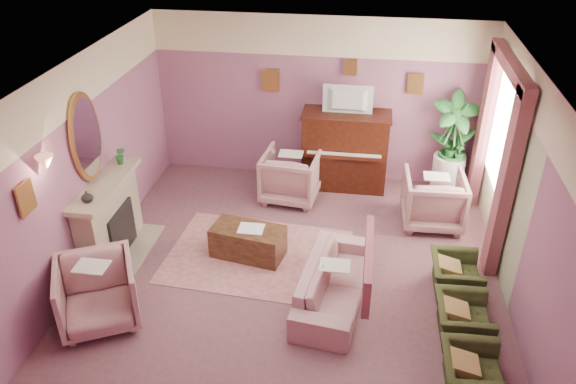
# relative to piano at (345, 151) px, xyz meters

# --- Properties ---
(floor) EXTENTS (5.50, 6.00, 0.01)m
(floor) POSITION_rel_piano_xyz_m (-0.50, -2.68, -0.65)
(floor) COLOR #784B55
(floor) RESTS_ON ground
(ceiling) EXTENTS (5.50, 6.00, 0.01)m
(ceiling) POSITION_rel_piano_xyz_m (-0.50, -2.68, 2.15)
(ceiling) COLOR silver
(ceiling) RESTS_ON wall_back
(wall_back) EXTENTS (5.50, 0.02, 2.80)m
(wall_back) POSITION_rel_piano_xyz_m (-0.50, 0.32, 0.75)
(wall_back) COLOR #7B527B
(wall_back) RESTS_ON floor
(wall_front) EXTENTS (5.50, 0.02, 2.80)m
(wall_front) POSITION_rel_piano_xyz_m (-0.50, -5.68, 0.75)
(wall_front) COLOR #7B527B
(wall_front) RESTS_ON floor
(wall_left) EXTENTS (0.02, 6.00, 2.80)m
(wall_left) POSITION_rel_piano_xyz_m (-3.25, -2.68, 0.75)
(wall_left) COLOR #7B527B
(wall_left) RESTS_ON floor
(wall_right) EXTENTS (0.02, 6.00, 2.80)m
(wall_right) POSITION_rel_piano_xyz_m (2.25, -2.68, 0.75)
(wall_right) COLOR #7B527B
(wall_right) RESTS_ON floor
(picture_rail_band) EXTENTS (5.50, 0.01, 0.65)m
(picture_rail_band) POSITION_rel_piano_xyz_m (-0.50, 0.31, 1.82)
(picture_rail_band) COLOR #F4E5BB
(picture_rail_band) RESTS_ON wall_back
(stripe_panel) EXTENTS (0.01, 3.00, 2.15)m
(stripe_panel) POSITION_rel_piano_xyz_m (2.23, -1.38, 0.42)
(stripe_panel) COLOR #B1BC93
(stripe_panel) RESTS_ON wall_right
(fireplace_surround) EXTENTS (0.30, 1.40, 1.10)m
(fireplace_surround) POSITION_rel_piano_xyz_m (-3.09, -2.48, -0.10)
(fireplace_surround) COLOR tan
(fireplace_surround) RESTS_ON floor
(fireplace_inset) EXTENTS (0.18, 0.72, 0.68)m
(fireplace_inset) POSITION_rel_piano_xyz_m (-2.99, -2.48, -0.25)
(fireplace_inset) COLOR black
(fireplace_inset) RESTS_ON floor
(fire_ember) EXTENTS (0.06, 0.54, 0.10)m
(fire_ember) POSITION_rel_piano_xyz_m (-2.95, -2.48, -0.43)
(fire_ember) COLOR red
(fire_ember) RESTS_ON floor
(mantel_shelf) EXTENTS (0.40, 1.55, 0.07)m
(mantel_shelf) POSITION_rel_piano_xyz_m (-3.06, -2.48, 0.47)
(mantel_shelf) COLOR tan
(mantel_shelf) RESTS_ON fireplace_surround
(hearth) EXTENTS (0.55, 1.50, 0.02)m
(hearth) POSITION_rel_piano_xyz_m (-2.89, -2.48, -0.64)
(hearth) COLOR tan
(hearth) RESTS_ON floor
(mirror_frame) EXTENTS (0.04, 0.72, 1.20)m
(mirror_frame) POSITION_rel_piano_xyz_m (-3.20, -2.48, 1.15)
(mirror_frame) COLOR #BF8E44
(mirror_frame) RESTS_ON wall_left
(mirror_glass) EXTENTS (0.01, 0.60, 1.06)m
(mirror_glass) POSITION_rel_piano_xyz_m (-3.17, -2.48, 1.15)
(mirror_glass) COLOR white
(mirror_glass) RESTS_ON wall_left
(sconce_shade) EXTENTS (0.20, 0.20, 0.16)m
(sconce_shade) POSITION_rel_piano_xyz_m (-3.12, -3.53, 1.33)
(sconce_shade) COLOR #F6A471
(sconce_shade) RESTS_ON wall_left
(piano) EXTENTS (1.40, 0.60, 1.30)m
(piano) POSITION_rel_piano_xyz_m (0.00, 0.00, 0.00)
(piano) COLOR #39150B
(piano) RESTS_ON floor
(piano_keyshelf) EXTENTS (1.30, 0.12, 0.06)m
(piano_keyshelf) POSITION_rel_piano_xyz_m (-0.00, -0.35, 0.07)
(piano_keyshelf) COLOR #39150B
(piano_keyshelf) RESTS_ON piano
(piano_keys) EXTENTS (1.20, 0.08, 0.02)m
(piano_keys) POSITION_rel_piano_xyz_m (0.00, -0.35, 0.11)
(piano_keys) COLOR white
(piano_keys) RESTS_ON piano
(piano_top) EXTENTS (1.45, 0.65, 0.04)m
(piano_top) POSITION_rel_piano_xyz_m (0.00, 0.00, 0.66)
(piano_top) COLOR #39150B
(piano_top) RESTS_ON piano
(television) EXTENTS (0.80, 0.12, 0.48)m
(television) POSITION_rel_piano_xyz_m (0.00, -0.05, 0.95)
(television) COLOR black
(television) RESTS_ON piano
(print_back_left) EXTENTS (0.30, 0.03, 0.38)m
(print_back_left) POSITION_rel_piano_xyz_m (-1.30, 0.28, 1.07)
(print_back_left) COLOR #BF8E44
(print_back_left) RESTS_ON wall_back
(print_back_right) EXTENTS (0.26, 0.03, 0.34)m
(print_back_right) POSITION_rel_piano_xyz_m (1.05, 0.28, 1.13)
(print_back_right) COLOR #BF8E44
(print_back_right) RESTS_ON wall_back
(print_back_mid) EXTENTS (0.22, 0.03, 0.26)m
(print_back_mid) POSITION_rel_piano_xyz_m (0.00, 0.28, 1.35)
(print_back_mid) COLOR #BF8E44
(print_back_mid) RESTS_ON wall_back
(print_left_wall) EXTENTS (0.03, 0.28, 0.36)m
(print_left_wall) POSITION_rel_piano_xyz_m (-3.21, -3.88, 1.07)
(print_left_wall) COLOR #BF8E44
(print_left_wall) RESTS_ON wall_left
(window_blind) EXTENTS (0.03, 1.40, 1.80)m
(window_blind) POSITION_rel_piano_xyz_m (2.20, -1.13, 1.05)
(window_blind) COLOR beige
(window_blind) RESTS_ON wall_right
(curtain_left) EXTENTS (0.16, 0.34, 2.60)m
(curtain_left) POSITION_rel_piano_xyz_m (2.12, -2.05, 0.65)
(curtain_left) COLOR #8F454F
(curtain_left) RESTS_ON floor
(curtain_right) EXTENTS (0.16, 0.34, 2.60)m
(curtain_right) POSITION_rel_piano_xyz_m (2.12, -0.21, 0.65)
(curtain_right) COLOR #8F454F
(curtain_right) RESTS_ON floor
(pelmet) EXTENTS (0.16, 2.20, 0.16)m
(pelmet) POSITION_rel_piano_xyz_m (2.12, -1.13, 1.91)
(pelmet) COLOR #8F454F
(pelmet) RESTS_ON wall_right
(mantel_plant) EXTENTS (0.16, 0.16, 0.28)m
(mantel_plant) POSITION_rel_piano_xyz_m (-3.05, -1.93, 0.64)
(mantel_plant) COLOR #28732F
(mantel_plant) RESTS_ON mantel_shelf
(mantel_vase) EXTENTS (0.16, 0.16, 0.16)m
(mantel_vase) POSITION_rel_piano_xyz_m (-3.05, -2.98, 0.58)
(mantel_vase) COLOR #F4E5BB
(mantel_vase) RESTS_ON mantel_shelf
(area_rug) EXTENTS (2.61, 1.96, 0.01)m
(area_rug) POSITION_rel_piano_xyz_m (-1.06, -2.25, -0.64)
(area_rug) COLOR #BA7574
(area_rug) RESTS_ON floor
(coffee_table) EXTENTS (1.07, 0.67, 0.45)m
(coffee_table) POSITION_rel_piano_xyz_m (-1.20, -2.24, -0.43)
(coffee_table) COLOR #492D19
(coffee_table) RESTS_ON floor
(table_paper) EXTENTS (0.35, 0.28, 0.01)m
(table_paper) POSITION_rel_piano_xyz_m (-1.15, -2.24, -0.20)
(table_paper) COLOR white
(table_paper) RESTS_ON coffee_table
(sofa) EXTENTS (0.62, 1.85, 0.75)m
(sofa) POSITION_rel_piano_xyz_m (0.07, -2.99, -0.28)
(sofa) COLOR #C08D8D
(sofa) RESTS_ON floor
(sofa_throw) EXTENTS (0.09, 1.40, 0.51)m
(sofa_throw) POSITION_rel_piano_xyz_m (0.47, -2.99, -0.05)
(sofa_throw) COLOR #8F454F
(sofa_throw) RESTS_ON sofa
(floral_armchair_left) EXTENTS (0.88, 0.88, 0.92)m
(floral_armchair_left) POSITION_rel_piano_xyz_m (-0.83, -0.57, -0.19)
(floral_armchair_left) COLOR #C08D8D
(floral_armchair_left) RESTS_ON floor
(floral_armchair_right) EXTENTS (0.88, 0.88, 0.92)m
(floral_armchair_right) POSITION_rel_piano_xyz_m (1.41, -1.00, -0.19)
(floral_armchair_right) COLOR #C08D8D
(floral_armchair_right) RESTS_ON floor
(floral_armchair_front) EXTENTS (0.88, 0.88, 0.92)m
(floral_armchair_front) POSITION_rel_piano_xyz_m (-2.67, -3.80, -0.19)
(floral_armchair_front) COLOR #C08D8D
(floral_armchair_front) RESTS_ON floor
(olive_chair_b) EXTENTS (0.51, 0.72, 0.62)m
(olive_chair_b) POSITION_rel_piano_xyz_m (1.59, -4.24, -0.34)
(olive_chair_b) COLOR #333C1B
(olive_chair_b) RESTS_ON floor
(olive_chair_c) EXTENTS (0.51, 0.72, 0.62)m
(olive_chair_c) POSITION_rel_piano_xyz_m (1.59, -3.42, -0.34)
(olive_chair_c) COLOR #333C1B
(olive_chair_c) RESTS_ON floor
(olive_chair_d) EXTENTS (0.51, 0.72, 0.62)m
(olive_chair_d) POSITION_rel_piano_xyz_m (1.59, -2.60, -0.34)
(olive_chair_d) COLOR #333C1B
(olive_chair_d) RESTS_ON floor
(side_table) EXTENTS (0.52, 0.52, 0.70)m
(side_table) POSITION_rel_piano_xyz_m (1.72, -0.04, -0.30)
(side_table) COLOR white
(side_table) RESTS_ON floor
(side_plant_big) EXTENTS (0.30, 0.30, 0.34)m
(side_plant_big) POSITION_rel_piano_xyz_m (1.72, -0.04, 0.22)
(side_plant_big) COLOR #28732F
(side_plant_big) RESTS_ON side_table
(side_plant_small) EXTENTS (0.16, 0.16, 0.28)m
(side_plant_small) POSITION_rel_piano_xyz_m (1.84, -0.14, 0.19)
(side_plant_small) COLOR #28732F
(side_plant_small) RESTS_ON side_table
(palm_pot) EXTENTS (0.34, 0.34, 0.34)m
(palm_pot) POSITION_rel_piano_xyz_m (1.71, -0.04, -0.48)
(palm_pot) COLOR brown
(palm_pot) RESTS_ON floor
(palm_plant) EXTENTS (0.76, 0.76, 1.44)m
(palm_plant) POSITION_rel_piano_xyz_m (1.71, -0.04, 0.41)
(palm_plant) COLOR #28732F
(palm_plant) RESTS_ON palm_pot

